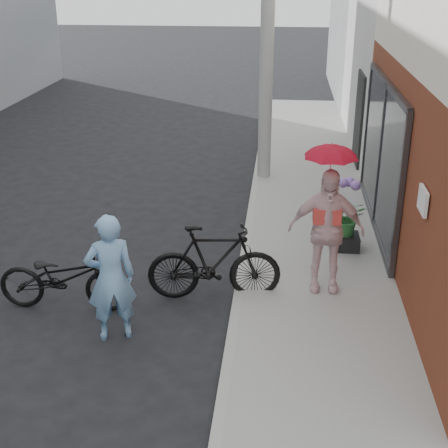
# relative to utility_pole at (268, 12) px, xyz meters

# --- Properties ---
(ground) EXTENTS (80.00, 80.00, 0.00)m
(ground) POSITION_rel_utility_pole_xyz_m (-1.10, -6.00, -3.50)
(ground) COLOR black
(ground) RESTS_ON ground
(sidewalk) EXTENTS (2.20, 24.00, 0.12)m
(sidewalk) POSITION_rel_utility_pole_xyz_m (1.00, -4.00, -3.44)
(sidewalk) COLOR gray
(sidewalk) RESTS_ON ground
(curb) EXTENTS (0.12, 24.00, 0.12)m
(curb) POSITION_rel_utility_pole_xyz_m (-0.16, -4.00, -3.44)
(curb) COLOR #9E9E99
(curb) RESTS_ON ground
(utility_pole) EXTENTS (0.28, 0.28, 7.00)m
(utility_pole) POSITION_rel_utility_pole_xyz_m (0.00, 0.00, 0.00)
(utility_pole) COLOR #9E9E99
(utility_pole) RESTS_ON ground
(officer) EXTENTS (0.72, 0.60, 1.68)m
(officer) POSITION_rel_utility_pole_xyz_m (-1.65, -6.26, -2.66)
(officer) COLOR #77A6D4
(officer) RESTS_ON ground
(bike_left) EXTENTS (1.81, 0.65, 0.95)m
(bike_left) POSITION_rel_utility_pole_xyz_m (-2.50, -5.64, -3.03)
(bike_left) COLOR black
(bike_left) RESTS_ON ground
(bike_right) EXTENTS (1.91, 0.74, 1.12)m
(bike_right) POSITION_rel_utility_pole_xyz_m (-0.50, -5.16, -2.94)
(bike_right) COLOR black
(bike_right) RESTS_ON ground
(kimono_woman) EXTENTS (1.05, 0.45, 1.77)m
(kimono_woman) POSITION_rel_utility_pole_xyz_m (1.02, -4.92, -2.49)
(kimono_woman) COLOR beige
(kimono_woman) RESTS_ON sidewalk
(parasol) EXTENTS (0.69, 0.69, 0.61)m
(parasol) POSITION_rel_utility_pole_xyz_m (1.02, -4.92, -1.30)
(parasol) COLOR red
(parasol) RESTS_ON kimono_woman
(planter) EXTENTS (0.44, 0.44, 0.23)m
(planter) POSITION_rel_utility_pole_xyz_m (1.45, -3.56, -3.27)
(planter) COLOR black
(planter) RESTS_ON sidewalk
(potted_plant) EXTENTS (0.56, 0.49, 0.62)m
(potted_plant) POSITION_rel_utility_pole_xyz_m (1.45, -3.56, -2.84)
(potted_plant) COLOR #2D7035
(potted_plant) RESTS_ON planter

